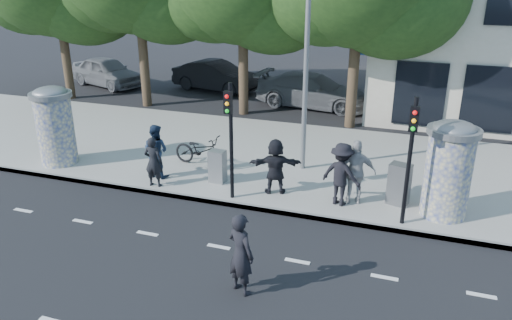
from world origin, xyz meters
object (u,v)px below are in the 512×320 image
at_px(traffic_pole_far, 411,150).
at_px(cabinet_left, 217,166).
at_px(car_left, 107,72).
at_px(ped_b, 153,162).
at_px(ad_column_left, 55,124).
at_px(ped_d, 341,174).
at_px(car_mid, 216,76).
at_px(ped_e, 356,172).
at_px(car_right, 313,91).
at_px(street_lamp, 307,26).
at_px(traffic_pole_near, 230,130).
at_px(ped_c, 156,151).
at_px(ped_f, 275,166).
at_px(man_road, 241,254).
at_px(bicycle, 201,151).
at_px(cabinet_right, 399,184).
at_px(ad_column_right, 449,167).

bearing_deg(traffic_pole_far, cabinet_left, 170.40).
xyz_separation_m(cabinet_left, car_left, (-11.39, 10.79, 0.15)).
bearing_deg(ped_b, ad_column_left, -13.11).
distance_m(ped_d, car_mid, 15.03).
height_order(traffic_pole_far, ped_e, traffic_pole_far).
relative_size(car_left, car_right, 0.86).
bearing_deg(street_lamp, traffic_pole_near, -116.23).
bearing_deg(ped_c, ad_column_left, 5.95).
bearing_deg(car_left, ped_e, -105.18).
distance_m(ped_c, car_mid, 12.35).
xyz_separation_m(ped_d, ped_e, (0.37, 0.21, 0.03)).
relative_size(street_lamp, ped_f, 4.78).
xyz_separation_m(ad_column_left, ped_b, (4.05, -0.65, -0.60)).
distance_m(traffic_pole_far, man_road, 5.11).
bearing_deg(bicycle, ped_b, 169.01).
relative_size(bicycle, cabinet_right, 1.68).
bearing_deg(car_right, car_mid, 79.76).
xyz_separation_m(ped_d, bicycle, (-4.93, 1.38, -0.38)).
relative_size(traffic_pole_near, ped_e, 1.81).
relative_size(street_lamp, car_left, 1.67).
bearing_deg(cabinet_left, ped_f, -0.53).
height_order(ad_column_right, car_left, ad_column_right).
xyz_separation_m(ad_column_left, car_left, (-5.63, 11.03, -0.72)).
distance_m(ped_e, car_left, 19.06).
bearing_deg(street_lamp, ped_b, -144.82).
bearing_deg(car_left, car_mid, -61.54).
xyz_separation_m(car_mid, car_right, (5.77, -1.60, 0.00)).
relative_size(car_mid, car_right, 0.88).
relative_size(ped_e, car_mid, 0.38).
bearing_deg(ped_d, cabinet_left, 13.80).
relative_size(street_lamp, ped_c, 4.65).
xyz_separation_m(traffic_pole_far, ped_c, (-7.65, 0.76, -1.22)).
bearing_deg(ad_column_left, ped_b, -9.12).
height_order(traffic_pole_near, car_right, traffic_pole_near).
relative_size(ped_c, bicycle, 0.85).
distance_m(street_lamp, car_mid, 12.92).
height_order(ped_f, man_road, man_road).
bearing_deg(ad_column_left, car_left, 117.03).
xyz_separation_m(traffic_pole_near, cabinet_right, (4.59, 1.19, -1.48)).
bearing_deg(ped_d, ped_f, 14.23).
bearing_deg(car_right, ped_b, 173.02).
height_order(ad_column_right, ped_b, ad_column_right).
xyz_separation_m(ad_column_left, ped_c, (3.75, 0.05, -0.53)).
height_order(ad_column_left, bicycle, ad_column_left).
bearing_deg(ped_c, traffic_pole_near, 170.37).
distance_m(ad_column_right, ped_c, 8.67).
bearing_deg(ped_d, street_lamp, -34.85).
distance_m(ped_c, ped_d, 5.90).
bearing_deg(ped_b, ped_c, -70.38).
relative_size(man_road, cabinet_left, 1.77).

